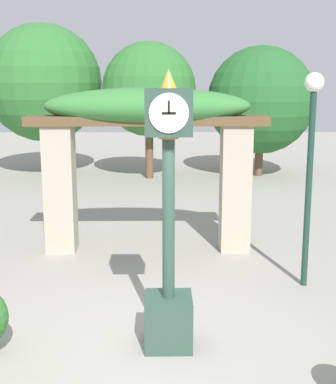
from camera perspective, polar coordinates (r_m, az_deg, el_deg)
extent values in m
plane|color=gray|center=(6.95, -2.95, -16.43)|extent=(60.00, 60.00, 0.00)
cube|color=#2D473D|center=(6.90, 0.05, -13.60)|extent=(0.59, 0.59, 0.65)
cylinder|color=#2D473D|center=(6.45, 0.05, -3.02)|extent=(0.15, 0.15, 1.97)
cylinder|color=gold|center=(6.28, 0.06, 5.90)|extent=(0.24, 0.24, 0.04)
cube|color=#2D473D|center=(6.26, 0.06, 8.55)|extent=(0.54, 0.54, 0.54)
cylinder|color=beige|center=(5.97, 0.09, 8.41)|extent=(0.44, 0.02, 0.44)
cylinder|color=beige|center=(6.54, 0.02, 8.68)|extent=(0.44, 0.02, 0.44)
cube|color=black|center=(5.96, 0.10, 8.41)|extent=(0.16, 0.01, 0.02)
cube|color=black|center=(5.96, 0.10, 9.05)|extent=(0.02, 0.01, 0.14)
cone|color=gold|center=(6.25, 0.06, 12.02)|extent=(0.19, 0.19, 0.21)
cube|color=#A89E89|center=(10.57, -11.43, 0.30)|extent=(0.57, 0.57, 2.48)
cube|color=#A89E89|center=(10.48, 7.18, 0.35)|extent=(0.57, 0.57, 2.48)
cube|color=brown|center=(9.93, -2.26, 7.54)|extent=(4.57, 0.13, 0.18)
cube|color=brown|center=(10.12, -2.24, 7.61)|extent=(4.57, 0.13, 0.18)
cube|color=brown|center=(10.31, -2.21, 7.69)|extent=(4.57, 0.13, 0.18)
cube|color=brown|center=(10.50, -2.18, 7.76)|extent=(4.57, 0.13, 0.18)
ellipsoid|color=#387A38|center=(10.20, -2.23, 9.13)|extent=(3.91, 1.17, 0.70)
cylinder|color=#19382D|center=(8.77, 14.75, -0.01)|extent=(0.10, 0.10, 3.12)
sphere|color=white|center=(8.60, 15.34, 11.23)|extent=(0.30, 0.30, 0.30)
cylinder|color=brown|center=(19.89, -12.83, 4.48)|extent=(0.28, 0.28, 1.82)
sphere|color=#2D6B2D|center=(19.75, -13.14, 11.27)|extent=(4.12, 4.12, 4.12)
cylinder|color=brown|center=(18.56, -2.00, 4.46)|extent=(0.28, 0.28, 1.94)
sphere|color=#2D6B2D|center=(18.41, -2.05, 10.90)|extent=(3.18, 3.18, 3.18)
cylinder|color=brown|center=(19.33, 9.67, 3.73)|extent=(0.28, 0.28, 1.36)
sphere|color=#235B28|center=(19.17, 9.87, 9.63)|extent=(3.73, 3.73, 3.73)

